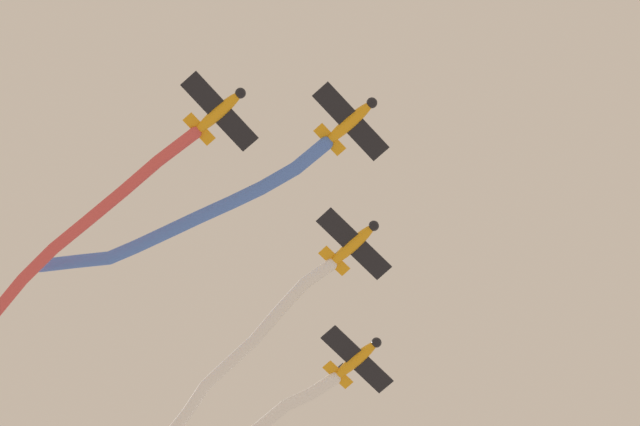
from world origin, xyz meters
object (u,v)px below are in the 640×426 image
at_px(airplane_lead, 351,122).
at_px(airplane_left_wing, 354,244).
at_px(airplane_slot, 357,359).
at_px(airplane_right_wing, 219,111).

relative_size(airplane_lead, airplane_left_wing, 1.00).
relative_size(airplane_lead, airplane_slot, 1.00).
height_order(airplane_lead, airplane_left_wing, same).
bearing_deg(airplane_lead, airplane_left_wing, 130.60).
distance_m(airplane_lead, airplane_left_wing, 8.83).
bearing_deg(airplane_left_wing, airplane_right_wing, -89.70).
xyz_separation_m(airplane_lead, airplane_right_wing, (-5.59, 6.83, 0.30)).
bearing_deg(airplane_right_wing, airplane_left_wing, 87.39).
xyz_separation_m(airplane_left_wing, airplane_right_wing, (-12.97, 1.98, 0.30)).
xyz_separation_m(airplane_left_wing, airplane_slot, (7.38, 4.85, -0.30)).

